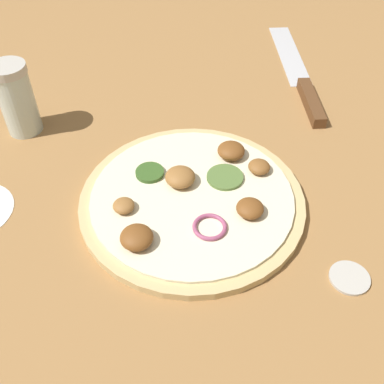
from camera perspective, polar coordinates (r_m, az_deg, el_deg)
ground_plane at (r=0.58m, az=0.00°, el=-1.47°), size 3.00×3.00×0.00m
pizza at (r=0.58m, az=0.08°, el=-0.82°), size 0.29×0.29×0.04m
knife at (r=0.82m, az=13.89°, el=13.17°), size 0.29×0.23×0.02m
spice_jar at (r=0.72m, az=-21.40°, el=10.96°), size 0.05×0.05×0.11m
loose_cap at (r=0.54m, az=19.41°, el=-10.14°), size 0.05×0.05×0.01m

